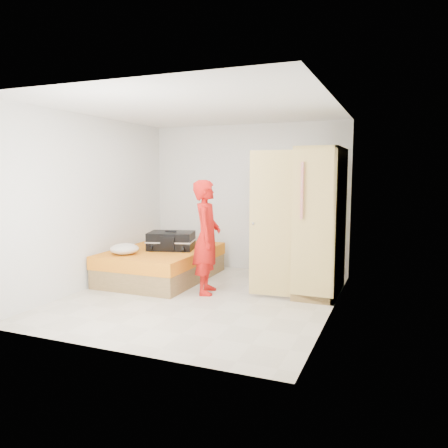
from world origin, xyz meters
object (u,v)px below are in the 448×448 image
at_px(wardrobe, 317,225).
at_px(suitcase, 171,241).
at_px(person, 207,237).
at_px(bed, 162,264).
at_px(round_cushion, 124,249).

relative_size(wardrobe, suitcase, 2.47).
bearing_deg(person, wardrobe, -84.14).
distance_m(wardrobe, person, 1.59).
relative_size(bed, wardrobe, 0.96).
relative_size(wardrobe, person, 1.27).
bearing_deg(wardrobe, bed, -177.87).
relative_size(bed, suitcase, 2.37).
xyz_separation_m(bed, person, (1.03, -0.50, 0.57)).
xyz_separation_m(bed, suitcase, (0.15, 0.03, 0.39)).
xyz_separation_m(bed, wardrobe, (2.50, 0.09, 0.75)).
height_order(bed, round_cushion, round_cushion).
xyz_separation_m(bed, round_cushion, (-0.30, -0.63, 0.33)).
distance_m(suitcase, round_cushion, 0.80).
bearing_deg(wardrobe, person, -158.20).
height_order(wardrobe, round_cushion, wardrobe).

